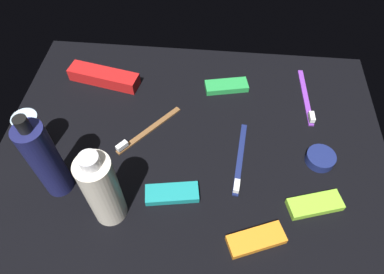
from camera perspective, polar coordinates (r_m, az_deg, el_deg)
The scene contains 13 objects.
ground_plane at distance 75.57cm, azimuth 0.00°, elevation -1.62°, with size 84.00×64.00×1.20cm, color black.
lotion_bottle at distance 67.19cm, azimuth -23.17°, elevation -3.53°, with size 5.28×5.28×21.04cm.
bodywash_bottle at distance 61.51cm, azimuth -14.67°, elevation -8.48°, with size 6.04×6.04×18.94cm.
deodorant_stick at distance 77.80cm, azimuth -24.80°, elevation 0.55°, with size 5.05×5.05×10.15cm, color silver.
toothbrush_brown at distance 77.21cm, azimuth -7.73°, elevation 0.89°, with size 12.47×14.57×2.10cm.
toothbrush_purple at distance 87.30cm, azimuth 18.44°, elevation 6.01°, with size 2.07×18.04×2.10cm.
toothbrush_navy at distance 72.72cm, azimuth 7.90°, elevation -4.03°, with size 2.91×18.03×2.10cm.
toothpaste_box_red at distance 89.44cm, azimuth -14.38°, elevation 9.62°, with size 17.60×4.40×3.20cm, color red.
snack_bar_teal at distance 68.30cm, azimuth -3.33°, elevation -9.32°, with size 10.40×4.00×1.50cm, color teal.
snack_bar_lime at distance 71.16cm, azimuth 19.69°, elevation -10.49°, with size 10.40×4.00×1.50cm, color #8CD133.
snack_bar_orange at distance 65.54cm, azimuth 10.58°, elevation -16.36°, with size 10.40×4.00×1.50cm, color orange.
snack_bar_green at distance 86.06cm, azimuth 5.73°, elevation 8.39°, with size 10.40×4.00×1.50cm, color green.
cream_tin_left at distance 76.78cm, azimuth 20.50°, elevation -3.33°, with size 6.02×6.02×2.08cm, color navy.
Camera 1 is at (-4.06, 42.94, 61.45)cm, focal length 32.18 mm.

